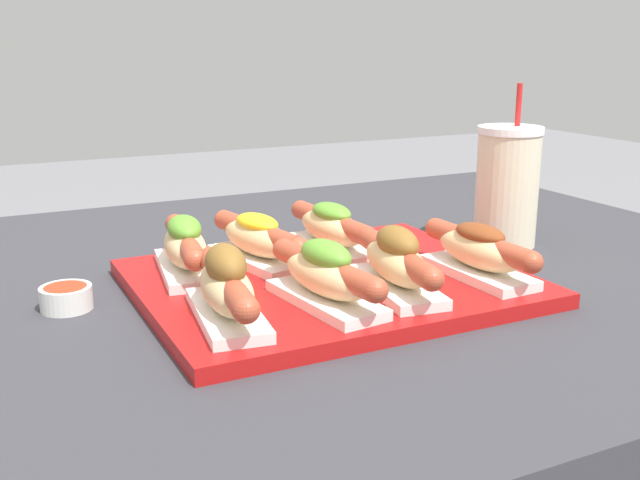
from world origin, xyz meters
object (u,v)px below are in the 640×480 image
object	(u,v)px
hot_dog_1	(326,275)
hot_dog_4	(185,246)
sauce_bowl	(66,297)
drink_cup	(507,186)
hot_dog_6	(331,228)
hot_dog_3	(479,251)
hot_dog_5	(259,239)
hot_dog_0	(226,287)
hot_dog_2	(397,262)
serving_tray	(327,283)

from	to	relation	value
hot_dog_1	hot_dog_4	size ratio (longest dim) A/B	1.00
sauce_bowl	drink_cup	xyz separation A→B (m)	(0.62, -0.00, 0.07)
hot_dog_6	hot_dog_1	bearing A→B (deg)	-118.75
hot_dog_3	hot_dog_5	world-z (taller)	same
hot_dog_0	hot_dog_2	distance (m)	0.20
hot_dog_3	drink_cup	world-z (taller)	drink_cup
sauce_bowl	hot_dog_6	bearing A→B (deg)	3.51
hot_dog_1	hot_dog_5	xyz separation A→B (m)	(-0.01, 0.17, -0.00)
hot_dog_2	sauce_bowl	world-z (taller)	hot_dog_2
hot_dog_5	drink_cup	xyz separation A→B (m)	(0.38, -0.01, 0.04)
sauce_bowl	hot_dog_1	bearing A→B (deg)	-32.99
drink_cup	hot_dog_5	bearing A→B (deg)	178.26
drink_cup	hot_dog_6	bearing A→B (deg)	175.32
hot_dog_1	drink_cup	xyz separation A→B (m)	(0.37, 0.16, 0.04)
serving_tray	hot_dog_3	bearing A→B (deg)	-27.33
hot_dog_0	hot_dog_2	size ratio (longest dim) A/B	1.00
hot_dog_5	hot_dog_6	size ratio (longest dim) A/B	0.99
hot_dog_1	drink_cup	world-z (taller)	drink_cup
hot_dog_0	hot_dog_6	xyz separation A→B (m)	(0.21, 0.18, -0.00)
hot_dog_6	sauce_bowl	world-z (taller)	hot_dog_6
hot_dog_3	hot_dog_4	size ratio (longest dim) A/B	1.01
serving_tray	sauce_bowl	distance (m)	0.30
hot_dog_2	hot_dog_3	bearing A→B (deg)	0.77
hot_dog_1	hot_dog_5	world-z (taller)	hot_dog_1
hot_dog_4	hot_dog_6	world-z (taller)	hot_dog_4
hot_dog_0	serving_tray	bearing A→B (deg)	28.42
hot_dog_0	sauce_bowl	xyz separation A→B (m)	(-0.14, 0.16, -0.04)
hot_dog_5	hot_dog_6	xyz separation A→B (m)	(0.11, 0.01, 0.00)
hot_dog_2	hot_dog_5	world-z (taller)	hot_dog_2
serving_tray	drink_cup	size ratio (longest dim) A/B	1.91
serving_tray	sauce_bowl	bearing A→B (deg)	166.50
hot_dog_0	hot_dog_1	distance (m)	0.11
hot_dog_0	hot_dog_4	distance (m)	0.17
hot_dog_2	hot_dog_6	world-z (taller)	hot_dog_2
hot_dog_0	drink_cup	world-z (taller)	drink_cup
hot_dog_5	drink_cup	size ratio (longest dim) A/B	0.84
drink_cup	hot_dog_4	bearing A→B (deg)	177.72
hot_dog_0	hot_dog_4	xyz separation A→B (m)	(0.01, 0.17, -0.00)
hot_dog_5	hot_dog_6	bearing A→B (deg)	5.71
hot_dog_0	hot_dog_3	bearing A→B (deg)	0.33
hot_dog_0	hot_dog_6	size ratio (longest dim) A/B	0.99
serving_tray	hot_dog_4	world-z (taller)	hot_dog_4
sauce_bowl	hot_dog_4	bearing A→B (deg)	7.03
hot_dog_2	drink_cup	distance (m)	0.32
serving_tray	drink_cup	xyz separation A→B (m)	(0.33, 0.07, 0.08)
hot_dog_4	hot_dog_5	xyz separation A→B (m)	(0.09, -0.01, -0.00)
hot_dog_3	hot_dog_5	distance (m)	0.27
drink_cup	hot_dog_3	bearing A→B (deg)	-137.49
serving_tray	hot_dog_0	size ratio (longest dim) A/B	2.27
hot_dog_1	hot_dog_4	bearing A→B (deg)	120.02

